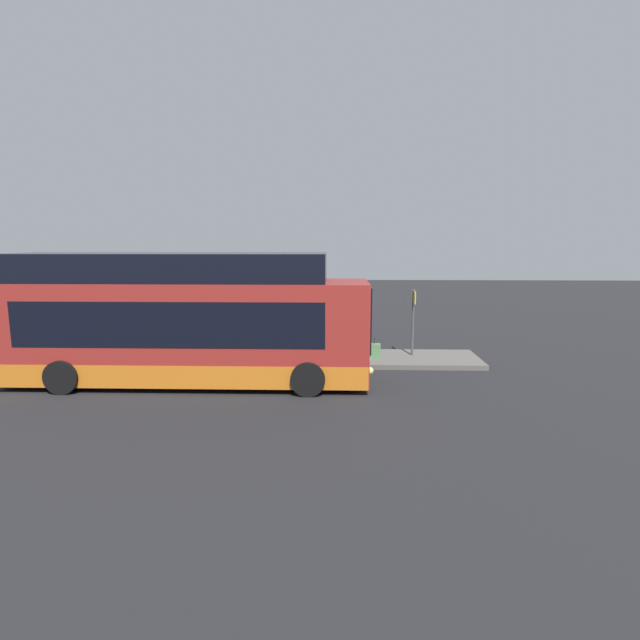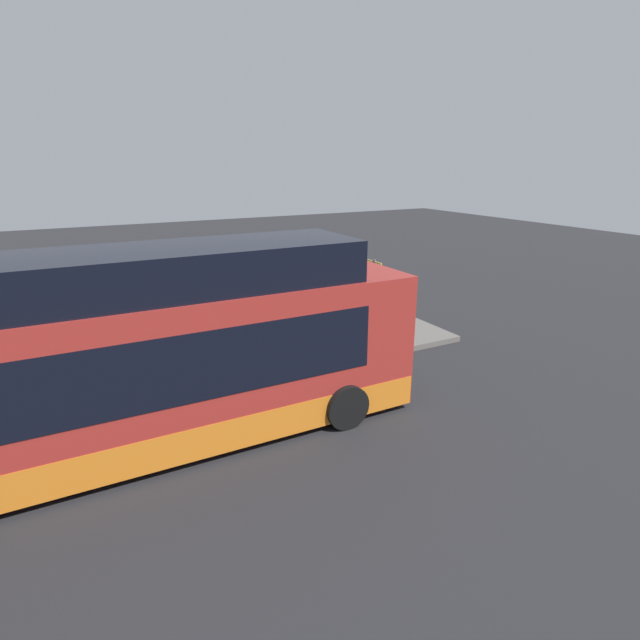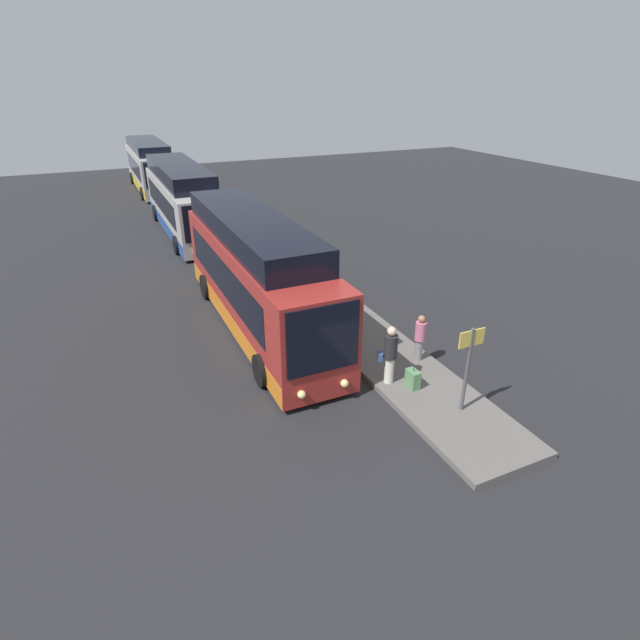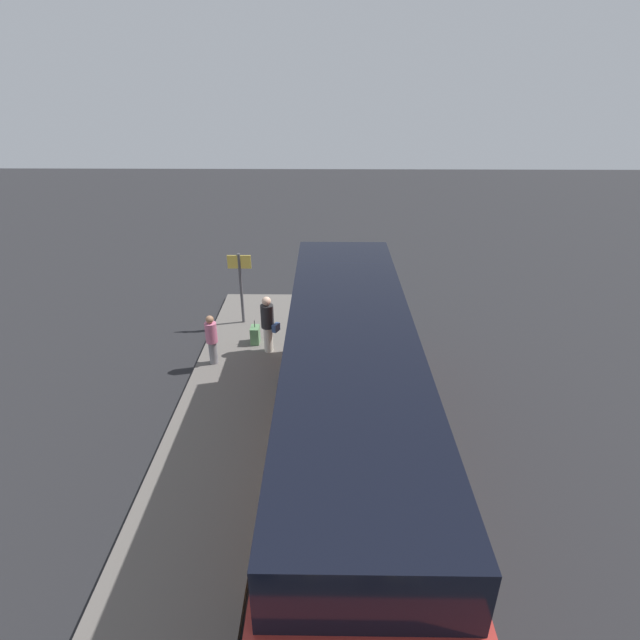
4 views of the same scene
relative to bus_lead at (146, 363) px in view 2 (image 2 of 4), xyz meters
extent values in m
plane|color=#232326|center=(0.13, 0.18, -1.88)|extent=(80.00, 80.00, 0.00)
cube|color=#605B56|center=(0.13, 3.07, -1.79)|extent=(20.00, 2.57, 0.18)
cube|color=maroon|center=(0.10, 0.00, -0.15)|extent=(11.28, 2.42, 3.09)
cube|color=orange|center=(0.10, 0.00, -1.35)|extent=(11.23, 2.44, 0.70)
cube|color=black|center=(-0.18, 0.00, 0.22)|extent=(9.25, 2.45, 1.36)
cube|color=black|center=(5.76, 0.00, 0.30)|extent=(0.06, 2.13, 1.98)
sphere|color=#F9E58C|center=(5.78, 0.67, -1.25)|extent=(0.24, 0.24, 0.24)
sphere|color=#F9E58C|center=(5.78, -0.67, -1.25)|extent=(0.24, 0.24, 0.24)
cylinder|color=black|center=(3.94, 1.21, -1.37)|extent=(1.02, 0.30, 1.02)
cylinder|color=black|center=(3.94, -1.21, -1.37)|extent=(1.02, 0.30, 1.02)
cube|color=black|center=(-0.35, 0.00, 1.83)|extent=(9.59, 2.23, 0.87)
cylinder|color=silver|center=(5.64, 2.24, -1.28)|extent=(0.37, 0.37, 0.85)
cylinder|color=#262628|center=(5.64, 2.24, -0.49)|extent=(0.53, 0.53, 0.74)
sphere|color=beige|center=(5.64, 2.24, 0.02)|extent=(0.28, 0.28, 0.28)
cube|color=#334C7F|center=(5.51, 1.97, -0.80)|extent=(0.31, 0.25, 0.24)
cylinder|color=gray|center=(4.90, 3.83, -1.34)|extent=(0.35, 0.35, 0.72)
cylinder|color=#CC6B8C|center=(4.90, 3.83, -0.67)|extent=(0.49, 0.49, 0.63)
sphere|color=#9E7051|center=(4.90, 3.83, -0.24)|extent=(0.23, 0.23, 0.23)
cube|color=#598C59|center=(6.19, 2.73, -1.42)|extent=(0.45, 0.27, 0.56)
cylinder|color=black|center=(6.19, 2.73, -1.02)|extent=(0.02, 0.02, 0.24)
cylinder|color=#4C4C51|center=(7.68, 3.35, -0.44)|extent=(0.10, 0.10, 2.52)
cube|color=#E5C64C|center=(7.68, 3.35, 0.54)|extent=(0.04, 0.79, 0.46)
camera|label=1|loc=(4.70, -15.32, 2.72)|focal=28.00mm
camera|label=2|loc=(-1.27, -9.71, 3.85)|focal=28.00mm
camera|label=3|loc=(16.37, -4.97, 6.64)|focal=28.00mm
camera|label=4|loc=(-8.06, 0.43, 6.19)|focal=28.00mm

